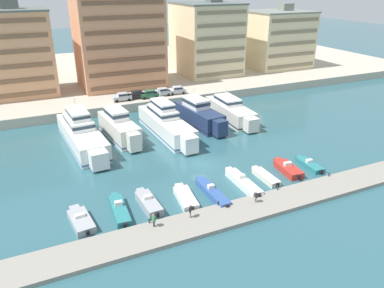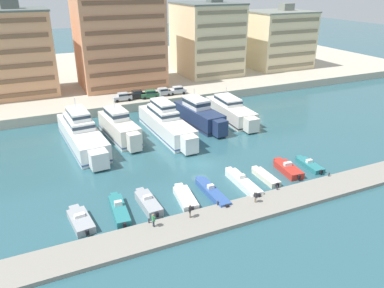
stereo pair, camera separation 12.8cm
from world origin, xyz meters
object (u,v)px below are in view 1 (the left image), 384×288
at_px(yacht_white_far_left, 82,134).
at_px(motorboat_white_center_right, 243,182).
at_px(motorboat_grey_mid_left, 148,203).
at_px(motorboat_blue_center, 212,192).
at_px(car_silver_center_left, 162,92).
at_px(yacht_white_mid_left, 166,123).
at_px(yacht_ivory_center, 231,111).
at_px(car_silver_center, 177,90).
at_px(pedestrian_far_side, 256,196).
at_px(motorboat_teal_left, 119,210).
at_px(motorboat_white_center_left, 185,198).
at_px(yacht_ivory_left, 119,127).
at_px(pedestrian_mid_deck, 190,210).
at_px(car_black_left, 136,94).
at_px(motorboat_cream_mid_right, 266,177).
at_px(motorboat_teal_far_right, 309,165).
at_px(pedestrian_near_edge, 154,219).
at_px(car_silver_far_left, 122,97).
at_px(yacht_navy_center_left, 199,115).
at_px(motorboat_grey_far_left, 81,220).
at_px(motorboat_red_right, 288,169).
at_px(car_green_mid_left, 150,94).

distance_m(yacht_white_far_left, motorboat_white_center_right, 29.54).
distance_m(motorboat_grey_mid_left, motorboat_white_center_right, 13.63).
bearing_deg(motorboat_blue_center, car_silver_center_left, 78.63).
xyz_separation_m(yacht_white_mid_left, motorboat_white_center_right, (2.71, -22.43, -1.66)).
height_order(yacht_ivory_center, motorboat_white_center_right, yacht_ivory_center).
distance_m(car_silver_center, pedestrian_far_side, 45.86).
bearing_deg(motorboat_teal_left, motorboat_white_center_left, -5.10).
xyz_separation_m(yacht_ivory_left, pedestrian_mid_deck, (0.96, -28.63, -0.59)).
bearing_deg(motorboat_white_center_left, car_black_left, 81.62).
height_order(yacht_white_mid_left, motorboat_cream_mid_right, yacht_white_mid_left).
relative_size(motorboat_cream_mid_right, motorboat_teal_far_right, 1.03).
bearing_deg(yacht_ivory_left, car_silver_center, 41.81).
bearing_deg(pedestrian_far_side, yacht_ivory_left, 108.61).
bearing_deg(pedestrian_near_edge, motorboat_white_center_left, 36.57).
distance_m(yacht_white_mid_left, car_silver_far_left, 18.02).
height_order(yacht_navy_center_left, car_silver_far_left, yacht_navy_center_left).
distance_m(motorboat_cream_mid_right, pedestrian_far_side, 7.44).
distance_m(yacht_ivory_left, motorboat_white_center_right, 26.54).
bearing_deg(yacht_white_far_left, pedestrian_mid_deck, -74.83).
bearing_deg(car_silver_center, pedestrian_near_edge, -115.71).
bearing_deg(motorboat_teal_left, yacht_ivory_left, 75.12).
height_order(yacht_white_mid_left, motorboat_grey_far_left, yacht_white_mid_left).
xyz_separation_m(motorboat_cream_mid_right, car_silver_far_left, (-10.10, 39.88, 2.53)).
relative_size(yacht_ivory_left, yacht_ivory_center, 0.87).
distance_m(yacht_ivory_left, yacht_white_mid_left, 8.50).
height_order(motorboat_white_center_right, motorboat_red_right, motorboat_white_center_right).
height_order(yacht_white_mid_left, yacht_ivory_center, yacht_white_mid_left).
bearing_deg(motorboat_grey_mid_left, motorboat_teal_far_right, 0.54).
bearing_deg(car_silver_center, car_black_left, 177.84).
bearing_deg(motorboat_white_center_left, car_silver_center, 68.74).
bearing_deg(pedestrian_far_side, motorboat_red_right, 31.01).
bearing_deg(yacht_white_far_left, motorboat_grey_mid_left, -79.99).
relative_size(motorboat_teal_far_right, car_black_left, 1.41).
xyz_separation_m(motorboat_grey_far_left, motorboat_white_center_left, (13.16, -0.47, -0.03)).
xyz_separation_m(yacht_ivory_center, pedestrian_near_edge, (-26.86, -29.10, -0.28)).
distance_m(car_silver_far_left, car_black_left, 3.36).
xyz_separation_m(motorboat_teal_left, motorboat_red_right, (25.56, 0.14, 0.05)).
distance_m(motorboat_teal_far_right, pedestrian_mid_deck, 23.05).
xyz_separation_m(motorboat_grey_far_left, car_silver_far_left, (15.81, 39.81, 2.45)).
bearing_deg(yacht_white_mid_left, motorboat_cream_mid_right, -73.32).
relative_size(motorboat_white_center_right, motorboat_teal_far_right, 1.43).
bearing_deg(car_green_mid_left, pedestrian_mid_deck, -102.88).
bearing_deg(car_silver_far_left, motorboat_cream_mid_right, -75.79).
distance_m(motorboat_grey_far_left, motorboat_cream_mid_right, 25.91).
relative_size(yacht_ivory_left, yacht_navy_center_left, 0.96).
distance_m(motorboat_grey_far_left, pedestrian_near_edge, 8.84).
bearing_deg(car_black_left, motorboat_teal_far_right, -69.15).
bearing_deg(car_silver_center_left, motorboat_blue_center, -101.37).
bearing_deg(motorboat_grey_mid_left, motorboat_white_center_left, -7.04).
xyz_separation_m(motorboat_grey_far_left, motorboat_grey_mid_left, (8.34, 0.13, 0.10)).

